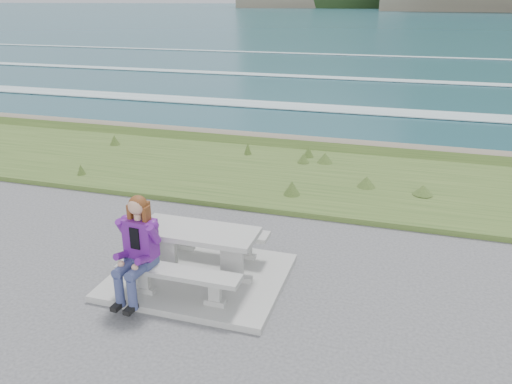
{
  "coord_description": "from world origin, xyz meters",
  "views": [
    {
      "loc": [
        2.8,
        -6.13,
        4.03
      ],
      "look_at": [
        0.54,
        1.2,
        1.07
      ],
      "focal_mm": 35.0,
      "sensor_mm": 36.0,
      "label": 1
    }
  ],
  "objects_px": {
    "picnic_table": "(198,240)",
    "bench_seaward": "(215,234)",
    "seated_woman": "(136,263)",
    "bench_landward": "(178,277)"
  },
  "relations": [
    {
      "from": "picnic_table",
      "to": "seated_woman",
      "type": "xyz_separation_m",
      "value": [
        -0.56,
        -0.84,
        -0.04
      ]
    },
    {
      "from": "bench_landward",
      "to": "seated_woman",
      "type": "height_order",
      "value": "seated_woman"
    },
    {
      "from": "picnic_table",
      "to": "bench_seaward",
      "type": "bearing_deg",
      "value": 90.0
    },
    {
      "from": "picnic_table",
      "to": "bench_landward",
      "type": "relative_size",
      "value": 1.0
    },
    {
      "from": "picnic_table",
      "to": "bench_landward",
      "type": "distance_m",
      "value": 0.74
    },
    {
      "from": "picnic_table",
      "to": "bench_seaward",
      "type": "xyz_separation_m",
      "value": [
        0.0,
        0.7,
        -0.23
      ]
    },
    {
      "from": "picnic_table",
      "to": "seated_woman",
      "type": "height_order",
      "value": "seated_woman"
    },
    {
      "from": "bench_landward",
      "to": "bench_seaward",
      "type": "bearing_deg",
      "value": 90.0
    },
    {
      "from": "bench_seaward",
      "to": "seated_woman",
      "type": "distance_m",
      "value": 1.65
    },
    {
      "from": "bench_landward",
      "to": "seated_woman",
      "type": "xyz_separation_m",
      "value": [
        -0.56,
        -0.14,
        0.2
      ]
    }
  ]
}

